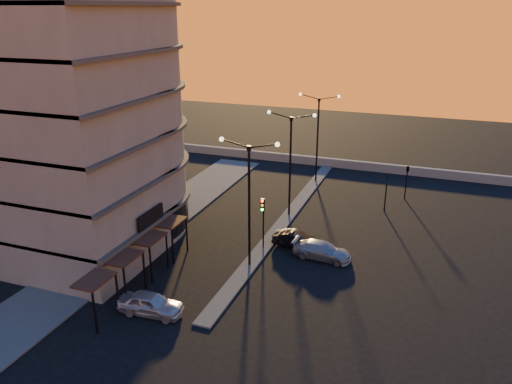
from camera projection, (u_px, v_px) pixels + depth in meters
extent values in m
plane|color=black|center=(250.00, 266.00, 36.53)|extent=(120.00, 120.00, 0.00)
cube|color=#4B4B48|center=(154.00, 224.00, 43.44)|extent=(5.00, 40.00, 0.12)
cube|color=#4B4B48|center=(289.00, 215.00, 45.30)|extent=(1.20, 36.00, 0.12)
cube|color=slate|center=(345.00, 164.00, 58.56)|extent=(44.00, 0.50, 1.00)
cylinder|color=slate|center=(89.00, 80.00, 38.50)|extent=(14.00, 14.00, 25.00)
cube|color=slate|center=(42.00, 89.00, 34.10)|extent=(14.00, 10.00, 25.00)
cylinder|color=black|center=(104.00, 210.00, 42.29)|extent=(14.16, 14.16, 2.40)
cube|color=black|center=(151.00, 218.00, 35.73)|extent=(0.15, 3.20, 1.20)
cylinder|color=black|center=(249.00, 209.00, 34.96)|extent=(0.18, 0.18, 9.00)
cube|color=black|center=(249.00, 148.00, 33.43)|extent=(0.25, 0.25, 0.35)
sphere|color=#FFE5B2|center=(222.00, 139.00, 33.93)|extent=(0.32, 0.32, 0.32)
sphere|color=#FFE5B2|center=(277.00, 144.00, 32.62)|extent=(0.32, 0.32, 0.32)
cylinder|color=black|center=(290.00, 168.00, 43.75)|extent=(0.18, 0.18, 9.00)
cube|color=black|center=(291.00, 119.00, 42.22)|extent=(0.25, 0.25, 0.35)
sphere|color=#FFE5B2|center=(269.00, 112.00, 42.72)|extent=(0.32, 0.32, 0.32)
sphere|color=#FFE5B2|center=(315.00, 115.00, 41.41)|extent=(0.32, 0.32, 0.32)
cylinder|color=black|center=(317.00, 141.00, 52.54)|extent=(0.18, 0.18, 9.00)
cube|color=black|center=(319.00, 100.00, 51.01)|extent=(0.25, 0.25, 0.35)
sphere|color=#FFE5B2|center=(300.00, 94.00, 51.51)|extent=(0.32, 0.32, 0.32)
sphere|color=#FFE5B2|center=(339.00, 96.00, 50.20)|extent=(0.32, 0.32, 0.32)
cylinder|color=black|center=(263.00, 230.00, 38.61)|extent=(0.12, 0.12, 3.20)
cube|color=black|center=(263.00, 205.00, 37.70)|extent=(0.28, 0.16, 1.00)
sphere|color=#FF0C05|center=(262.00, 201.00, 37.49)|extent=(0.20, 0.20, 0.20)
sphere|color=orange|center=(262.00, 205.00, 37.61)|extent=(0.20, 0.20, 0.20)
sphere|color=#0CFF26|center=(262.00, 210.00, 37.74)|extent=(0.20, 0.20, 0.20)
cylinder|color=black|center=(385.00, 197.00, 45.74)|extent=(0.12, 0.12, 2.80)
imported|color=black|center=(387.00, 179.00, 45.12)|extent=(0.13, 0.16, 0.80)
cylinder|color=black|center=(406.00, 186.00, 48.77)|extent=(0.12, 0.12, 2.80)
imported|color=black|center=(408.00, 168.00, 48.14)|extent=(0.42, 1.99, 0.80)
imported|color=#B8BBC1|center=(151.00, 304.00, 30.59)|extent=(4.20, 1.93, 1.39)
imported|color=black|center=(296.00, 239.00, 39.26)|extent=(3.75, 1.37, 1.23)
imported|color=#A1A2A9|center=(322.00, 250.00, 37.42)|extent=(4.55, 2.10, 1.29)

